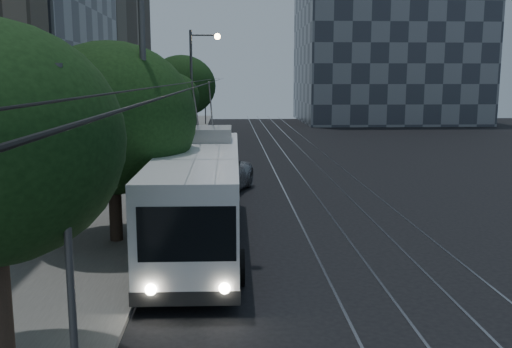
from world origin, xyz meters
The scene contains 18 objects.
ground centered at (0.00, 0.00, 0.00)m, with size 120.00×120.00×0.00m, color black.
sidewalk centered at (-7.50, 20.00, 0.07)m, with size 5.00×90.00×0.15m, color slate.
tram_rails centered at (2.50, 20.00, 0.01)m, with size 4.52×90.00×0.02m.
overhead_wires centered at (-4.97, 20.00, 3.47)m, with size 2.23×90.00×6.00m.
building_distant_right centered at (18.00, 55.00, 12.00)m, with size 22.00×18.00×24.00m, color #373C46.
trolleybus centered at (-3.57, -0.05, 1.77)m, with size 2.85×12.89×5.63m.
pickup_silver centered at (-3.42, 8.29, 0.89)m, with size 2.97×6.43×1.79m, color #9C9EA3.
car_white_a centered at (-4.02, 14.77, 0.60)m, with size 1.43×3.55×1.21m, color silver.
car_white_b centered at (-3.56, 22.45, 0.67)m, with size 1.87×4.60×1.33m, color silver.
car_white_c centered at (-4.30, 24.50, 0.73)m, with size 1.54×4.42×1.46m, color silver.
car_white_d centered at (-4.24, 31.39, 0.75)m, with size 1.78×4.42×1.51m, color silver.
tree_1 centered at (-6.50, 0.00, 4.39)m, with size 5.73×5.73×6.98m.
tree_2 centered at (-6.74, 12.56, 4.05)m, with size 3.86×3.86×5.82m.
tree_3 centered at (-6.50, 21.65, 4.33)m, with size 3.81×3.81×6.08m.
tree_4 centered at (-6.50, 30.00, 5.02)m, with size 5.78×5.78×7.63m.
tree_5 centered at (-6.94, 34.43, 3.88)m, with size 4.43×4.43×5.89m.
streetlamp_near centered at (-4.78, -1.32, 6.48)m, with size 2.60×0.44×10.84m.
streetlamp_far centered at (-4.80, 22.48, 5.53)m, with size 2.23×0.44×9.09m.
Camera 1 is at (-2.57, -19.48, 5.78)m, focal length 40.00 mm.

